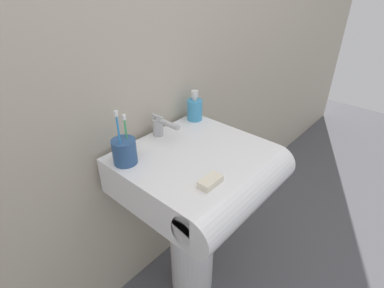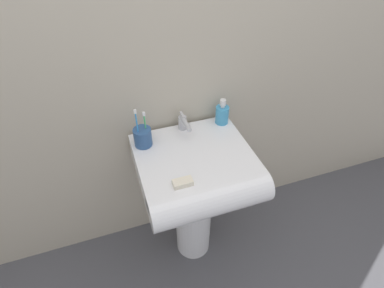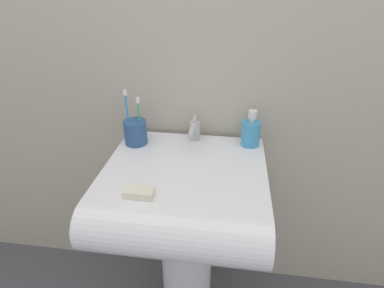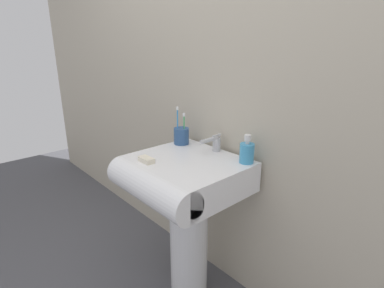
% 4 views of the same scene
% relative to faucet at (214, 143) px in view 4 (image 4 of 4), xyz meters
% --- Properties ---
extents(ground_plane, '(6.00, 6.00, 0.00)m').
position_rel_faucet_xyz_m(ground_plane, '(-0.01, -0.18, -0.87)').
color(ground_plane, '#4C4C51').
rests_on(ground_plane, ground).
extents(wall_back, '(5.00, 0.05, 2.40)m').
position_rel_faucet_xyz_m(wall_back, '(-0.01, 0.10, 0.33)').
color(wall_back, '#B7AD99').
rests_on(wall_back, ground).
extents(sink_pedestal, '(0.21, 0.21, 0.66)m').
position_rel_faucet_xyz_m(sink_pedestal, '(-0.01, -0.18, -0.54)').
color(sink_pedestal, white).
rests_on(sink_pedestal, ground).
extents(sink_basin, '(0.55, 0.54, 0.15)m').
position_rel_faucet_xyz_m(sink_basin, '(-0.01, -0.24, -0.13)').
color(sink_basin, white).
rests_on(sink_basin, sink_pedestal).
extents(faucet, '(0.04, 0.15, 0.09)m').
position_rel_faucet_xyz_m(faucet, '(0.00, 0.00, 0.00)').
color(faucet, '#B7B7BC').
rests_on(faucet, sink_basin).
extents(toothbrush_cup, '(0.09, 0.09, 0.22)m').
position_rel_faucet_xyz_m(toothbrush_cup, '(-0.22, -0.05, -0.00)').
color(toothbrush_cup, '#2D5184').
rests_on(toothbrush_cup, sink_basin).
extents(soap_bottle, '(0.07, 0.07, 0.14)m').
position_rel_faucet_xyz_m(soap_bottle, '(0.22, 0.00, 0.00)').
color(soap_bottle, '#3F99CC').
rests_on(soap_bottle, sink_basin).
extents(bar_soap, '(0.09, 0.04, 0.02)m').
position_rel_faucet_xyz_m(bar_soap, '(-0.12, -0.36, -0.04)').
color(bar_soap, silver).
rests_on(bar_soap, sink_basin).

